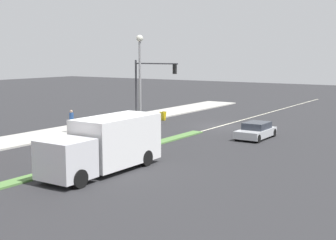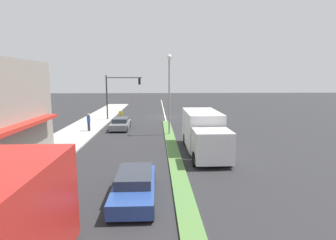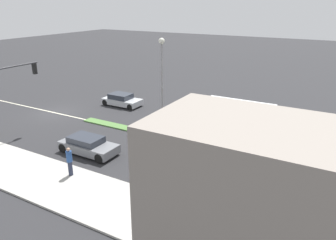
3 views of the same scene
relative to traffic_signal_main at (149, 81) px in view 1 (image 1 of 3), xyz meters
name	(u,v)px [view 1 (image 1 of 3)]	position (x,y,z in m)	size (l,w,h in m)	color
ground_plane	(73,167)	(-6.12, 15.76, -3.90)	(160.00, 160.00, 0.00)	#2B2B2D
lane_marking_center	(221,126)	(-6.12, -2.24, -3.90)	(0.16, 60.00, 0.01)	beige
traffic_signal_main	(149,81)	(0.00, 0.00, 0.00)	(4.59, 0.34, 5.60)	#333338
street_lamp	(140,77)	(-6.12, 9.48, 0.88)	(0.44, 0.44, 7.37)	gray
pedestrian	(72,121)	(1.83, 7.87, -2.85)	(0.34, 0.34, 1.77)	#282D42
warning_aframe_sign	(163,116)	(0.07, -2.40, -3.47)	(0.45, 0.53, 0.84)	yellow
delivery_truck	(106,144)	(-8.32, 15.48, -2.43)	(2.44, 7.50, 2.87)	silver
sedan_silver	(256,131)	(-11.12, 1.81, -3.32)	(1.87, 3.86, 1.21)	#B7BABF
suv_grey	(112,127)	(-1.12, 6.54, -3.31)	(1.79, 4.12, 1.20)	slate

